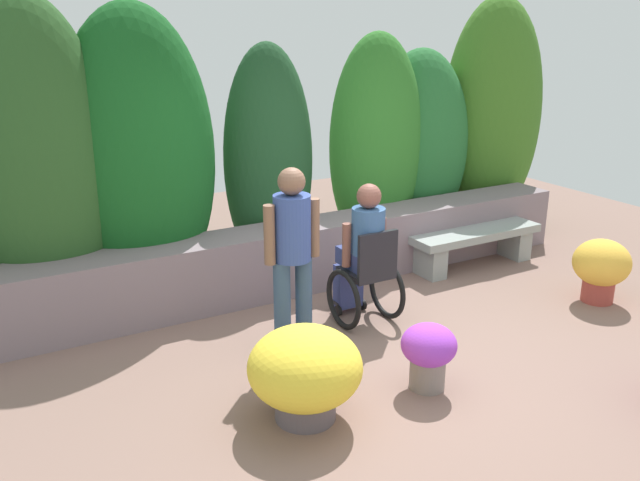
{
  "coord_description": "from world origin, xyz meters",
  "views": [
    {
      "loc": [
        -2.98,
        -4.03,
        2.69
      ],
      "look_at": [
        -0.25,
        0.79,
        0.85
      ],
      "focal_mm": 37.48,
      "sensor_mm": 36.0,
      "label": 1
    }
  ],
  "objects_px": {
    "flower_pot_red_accent": "(601,267)",
    "flower_pot_small_foreground": "(305,372)",
    "person_in_wheelchair": "(364,258)",
    "stone_bench": "(473,241)",
    "person_standing_companion": "(292,251)",
    "flower_pot_terracotta_by_wall": "(429,352)"
  },
  "relations": [
    {
      "from": "flower_pot_red_accent",
      "to": "flower_pot_small_foreground",
      "type": "xyz_separation_m",
      "value": [
        -3.53,
        -0.37,
        -0.0
      ]
    },
    {
      "from": "flower_pot_small_foreground",
      "to": "person_in_wheelchair",
      "type": "bearing_deg",
      "value": 42.9
    },
    {
      "from": "stone_bench",
      "to": "flower_pot_small_foreground",
      "type": "xyz_separation_m",
      "value": [
        -3.13,
        -1.77,
        0.07
      ]
    },
    {
      "from": "person_in_wheelchair",
      "to": "stone_bench",
      "type": "bearing_deg",
      "value": 19.68
    },
    {
      "from": "person_in_wheelchair",
      "to": "person_standing_companion",
      "type": "bearing_deg",
      "value": -161.75
    },
    {
      "from": "flower_pot_terracotta_by_wall",
      "to": "flower_pot_small_foreground",
      "type": "xyz_separation_m",
      "value": [
        -1.01,
        0.1,
        0.06
      ]
    },
    {
      "from": "person_in_wheelchair",
      "to": "flower_pot_terracotta_by_wall",
      "type": "xyz_separation_m",
      "value": [
        -0.22,
        -1.24,
        -0.32
      ]
    },
    {
      "from": "person_standing_companion",
      "to": "flower_pot_red_accent",
      "type": "xyz_separation_m",
      "value": [
        3.17,
        -0.51,
        -0.56
      ]
    },
    {
      "from": "person_standing_companion",
      "to": "flower_pot_small_foreground",
      "type": "xyz_separation_m",
      "value": [
        -0.37,
        -0.88,
        -0.56
      ]
    },
    {
      "from": "stone_bench",
      "to": "person_in_wheelchair",
      "type": "height_order",
      "value": "person_in_wheelchair"
    },
    {
      "from": "person_standing_companion",
      "to": "flower_pot_small_foreground",
      "type": "relative_size",
      "value": 1.99
    },
    {
      "from": "stone_bench",
      "to": "flower_pot_red_accent",
      "type": "height_order",
      "value": "flower_pot_red_accent"
    },
    {
      "from": "person_standing_companion",
      "to": "person_in_wheelchair",
      "type": "bearing_deg",
      "value": 11.99
    },
    {
      "from": "person_in_wheelchair",
      "to": "flower_pot_red_accent",
      "type": "height_order",
      "value": "person_in_wheelchair"
    },
    {
      "from": "person_standing_companion",
      "to": "flower_pot_small_foreground",
      "type": "distance_m",
      "value": 1.11
    },
    {
      "from": "stone_bench",
      "to": "person_standing_companion",
      "type": "height_order",
      "value": "person_standing_companion"
    },
    {
      "from": "stone_bench",
      "to": "flower_pot_small_foreground",
      "type": "height_order",
      "value": "flower_pot_small_foreground"
    },
    {
      "from": "person_in_wheelchair",
      "to": "flower_pot_terracotta_by_wall",
      "type": "height_order",
      "value": "person_in_wheelchair"
    },
    {
      "from": "person_standing_companion",
      "to": "flower_pot_small_foreground",
      "type": "bearing_deg",
      "value": -117.28
    },
    {
      "from": "stone_bench",
      "to": "person_standing_companion",
      "type": "bearing_deg",
      "value": -157.12
    },
    {
      "from": "person_standing_companion",
      "to": "flower_pot_small_foreground",
      "type": "height_order",
      "value": "person_standing_companion"
    },
    {
      "from": "stone_bench",
      "to": "person_in_wheelchair",
      "type": "bearing_deg",
      "value": -156.67
    }
  ]
}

